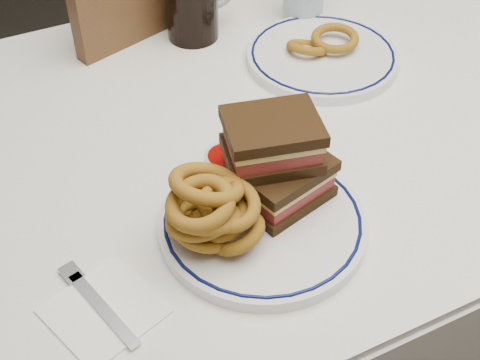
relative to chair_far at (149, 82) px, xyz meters
name	(u,v)px	position (x,y,z in m)	size (l,w,h in m)	color
floor	(299,349)	(0.15, -0.47, -0.53)	(6.00, 7.00, 0.00)	black
dining_table	(321,147)	(0.15, -0.47, 0.11)	(1.27, 0.87, 0.75)	white
chair_far	(149,82)	(0.00, 0.00, 0.00)	(0.57, 0.57, 0.98)	#482A17
main_plate	(262,223)	(-0.08, -0.68, 0.23)	(0.28, 0.28, 0.02)	white
reuben_sandwich	(277,160)	(-0.04, -0.65, 0.30)	(0.15, 0.14, 0.12)	black
onion_rings_main	(210,212)	(-0.15, -0.69, 0.29)	(0.13, 0.12, 0.13)	brown
ketchup_ramekin	(226,164)	(-0.08, -0.58, 0.25)	(0.06, 0.06, 0.04)	silver
far_plate	(322,56)	(0.21, -0.37, 0.23)	(0.27, 0.27, 0.02)	white
onion_rings_far	(323,42)	(0.21, -0.36, 0.25)	(0.13, 0.09, 0.05)	brown
napkin_fork	(102,309)	(-0.31, -0.72, 0.22)	(0.15, 0.16, 0.01)	white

